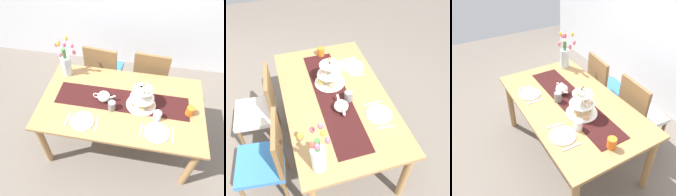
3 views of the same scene
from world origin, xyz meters
The scene contains 17 objects.
ground_plane centered at (0.00, 0.00, 0.00)m, with size 8.00×8.00×0.00m, color #6B6056.
dining_table centered at (0.00, 0.00, 0.63)m, with size 1.67×0.97×0.73m.
chair_left centered at (-0.34, 0.71, 0.50)m, with size 0.47×0.47×0.91m.
chair_right centered at (0.28, 0.71, 0.50)m, with size 0.45×0.45×0.91m.
table_runner centered at (0.00, 0.02, 0.73)m, with size 1.36×0.30×0.00m, color black.
tiered_cake_stand centered at (0.21, 0.00, 0.82)m, with size 0.30×0.30×0.30m.
teapot centered at (-0.18, 0.00, 0.78)m, with size 0.24×0.13×0.14m.
tulip_vase centered at (-0.67, 0.32, 0.89)m, with size 0.22×0.21×0.46m.
dinner_plate_left centered at (-0.33, -0.30, 0.73)m, with size 0.23×0.23×0.01m, color white.
fork_left centered at (-0.48, -0.30, 0.73)m, with size 0.02×0.15×0.01m, color silver.
knife_left centered at (-0.19, -0.30, 0.73)m, with size 0.01×0.17×0.01m, color silver.
dinner_plate_right centered at (0.37, -0.30, 0.73)m, with size 0.23×0.23×0.01m, color white.
fork_right centered at (0.23, -0.30, 0.73)m, with size 0.02×0.15×0.01m, color silver.
knife_right centered at (0.52, -0.30, 0.73)m, with size 0.01×0.17×0.01m, color silver.
mug_grey centered at (-0.08, -0.10, 0.78)m, with size 0.08×0.08×0.10m, color slate.
mug_white_text centered at (0.37, -0.14, 0.77)m, with size 0.08×0.08×0.10m, color white.
mug_orange centered at (0.68, -0.03, 0.77)m, with size 0.08×0.08×0.10m, color orange.
Camera 3 is at (1.60, -1.00, 2.14)m, focal length 37.53 mm.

